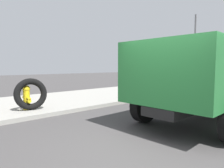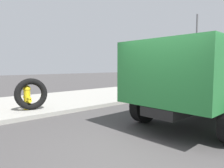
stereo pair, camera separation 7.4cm
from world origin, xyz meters
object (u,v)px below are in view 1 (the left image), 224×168
object	(u,v)px
dump_truck_green	(217,71)
street_light_pole	(195,52)
loose_tire	(31,94)
fire_hydrant	(27,97)

from	to	relation	value
dump_truck_green	street_light_pole	size ratio (longest dim) A/B	1.32
loose_tire	street_light_pole	xyz separation A→B (m)	(11.80, -0.48, 2.08)
fire_hydrant	loose_tire	world-z (taller)	loose_tire
fire_hydrant	dump_truck_green	bearing A→B (deg)	-44.84
loose_tire	dump_truck_green	world-z (taller)	dump_truck_green
loose_tire	fire_hydrant	bearing A→B (deg)	125.60
street_light_pole	fire_hydrant	bearing A→B (deg)	177.02
fire_hydrant	street_light_pole	world-z (taller)	street_light_pole
loose_tire	street_light_pole	size ratio (longest dim) A/B	0.22
fire_hydrant	dump_truck_green	xyz separation A→B (m)	(4.87, -4.84, 0.98)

